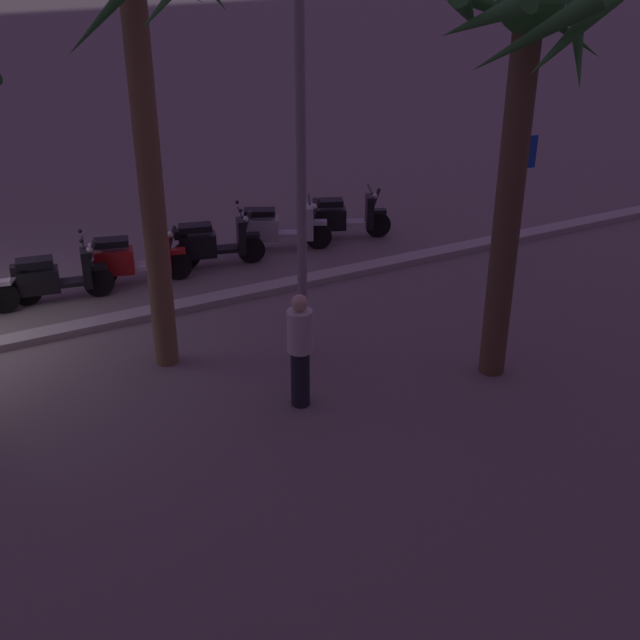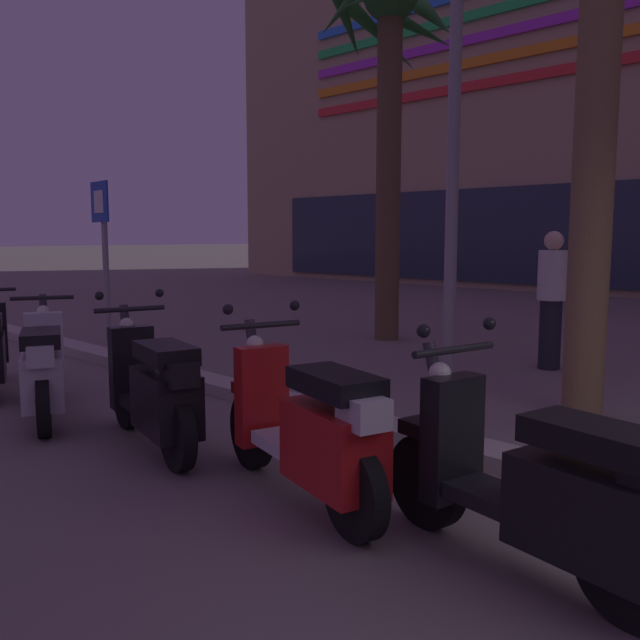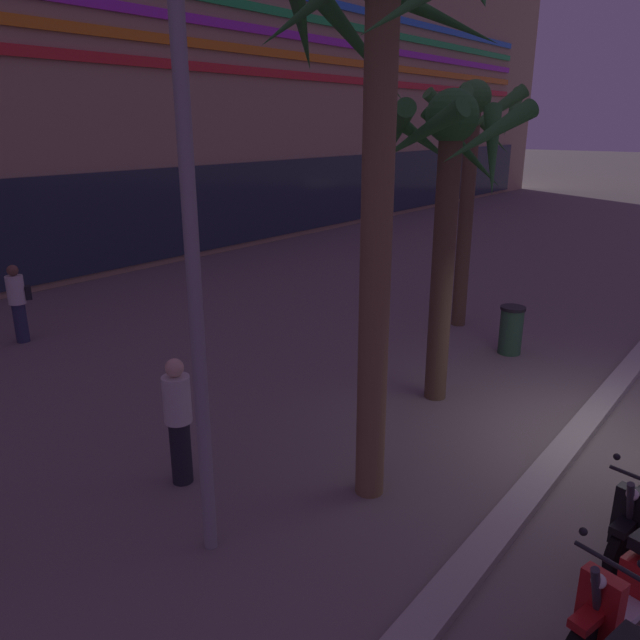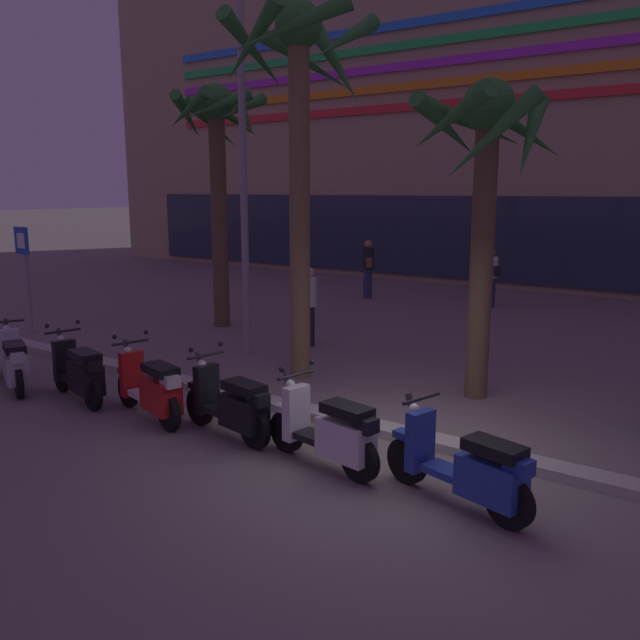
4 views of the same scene
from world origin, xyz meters
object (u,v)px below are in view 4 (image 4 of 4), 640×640
object	(u,v)px
scooter_white_mid_rear	(329,432)
palm_tree_mid_walkway	(485,163)
pedestrian_strolling_near_curb	(368,267)
scooter_blue_tail_end	(467,468)
scooter_black_second_in_line	(231,406)
street_lamp	(243,132)
scooter_red_far_back	(152,389)
palm_tree_near_sign	(218,147)
crossing_sign	(25,268)
scooter_black_gap_after_mid	(79,373)
scooter_silver_lead_nearest	(14,363)
pedestrian_window_shopping	(308,304)
palm_tree_far_corner	(298,100)
pedestrian_by_palm_tree	(491,276)

from	to	relation	value
scooter_white_mid_rear	palm_tree_mid_walkway	world-z (taller)	palm_tree_mid_walkway
palm_tree_mid_walkway	pedestrian_strolling_near_curb	world-z (taller)	palm_tree_mid_walkway
scooter_blue_tail_end	pedestrian_strolling_near_curb	world-z (taller)	pedestrian_strolling_near_curb
scooter_black_second_in_line	palm_tree_mid_walkway	xyz separation A→B (m)	(1.86, 3.58, 3.15)
street_lamp	pedestrian_strolling_near_curb	bearing A→B (deg)	102.61
scooter_red_far_back	palm_tree_near_sign	distance (m)	7.62
crossing_sign	street_lamp	distance (m)	6.05
scooter_black_gap_after_mid	palm_tree_near_sign	bearing A→B (deg)	112.56
scooter_white_mid_rear	scooter_blue_tail_end	bearing A→B (deg)	-0.13
scooter_silver_lead_nearest	palm_tree_mid_walkway	world-z (taller)	palm_tree_mid_walkway
scooter_silver_lead_nearest	scooter_black_second_in_line	world-z (taller)	scooter_black_second_in_line
pedestrian_strolling_near_curb	pedestrian_window_shopping	bearing A→B (deg)	-69.56
scooter_silver_lead_nearest	palm_tree_far_corner	bearing A→B (deg)	45.04
pedestrian_by_palm_tree	street_lamp	size ratio (longest dim) A/B	0.23
pedestrian_by_palm_tree	scooter_white_mid_rear	bearing A→B (deg)	-77.32
scooter_silver_lead_nearest	scooter_black_gap_after_mid	world-z (taller)	scooter_black_gap_after_mid
crossing_sign	pedestrian_strolling_near_curb	size ratio (longest dim) A/B	1.38
scooter_silver_lead_nearest	pedestrian_by_palm_tree	bearing A→B (deg)	74.39
scooter_black_gap_after_mid	scooter_blue_tail_end	bearing A→B (deg)	1.44
pedestrian_window_shopping	street_lamp	distance (m)	3.66
scooter_silver_lead_nearest	palm_tree_mid_walkway	distance (m)	8.04
scooter_blue_tail_end	street_lamp	bearing A→B (deg)	149.37
scooter_white_mid_rear	street_lamp	xyz separation A→B (m)	(-4.56, 3.70, 3.81)
scooter_black_gap_after_mid	scooter_black_second_in_line	bearing A→B (deg)	4.54
scooter_silver_lead_nearest	palm_tree_near_sign	xyz separation A→B (m)	(-0.87, 5.74, 3.71)
scooter_black_second_in_line	street_lamp	distance (m)	6.04
scooter_black_second_in_line	palm_tree_near_sign	bearing A→B (deg)	134.61
scooter_black_second_in_line	palm_tree_far_corner	distance (m)	5.17
scooter_black_second_in_line	pedestrian_strolling_near_curb	xyz separation A→B (m)	(-4.58, 10.85, 0.48)
scooter_silver_lead_nearest	scooter_black_second_in_line	bearing A→B (deg)	5.91
palm_tree_far_corner	pedestrian_by_palm_tree	bearing A→B (deg)	89.71
scooter_black_second_in_line	crossing_sign	distance (m)	8.47
scooter_red_far_back	scooter_black_second_in_line	xyz separation A→B (m)	(1.37, 0.15, -0.02)
scooter_black_second_in_line	palm_tree_far_corner	size ratio (longest dim) A/B	0.28
scooter_red_far_back	pedestrian_window_shopping	world-z (taller)	pedestrian_window_shopping
pedestrian_window_shopping	pedestrian_strolling_near_curb	bearing A→B (deg)	110.44
scooter_white_mid_rear	pedestrian_window_shopping	xyz separation A→B (m)	(-3.93, 4.91, 0.42)
palm_tree_near_sign	crossing_sign	bearing A→B (deg)	-132.46
palm_tree_near_sign	scooter_blue_tail_end	bearing A→B (deg)	-32.24
scooter_red_far_back	palm_tree_near_sign	bearing A→B (deg)	125.25
scooter_black_gap_after_mid	pedestrian_by_palm_tree	xyz separation A→B (m)	(1.92, 11.75, 0.40)
scooter_white_mid_rear	pedestrian_by_palm_tree	world-z (taller)	pedestrian_by_palm_tree
scooter_black_gap_after_mid	palm_tree_far_corner	xyz separation A→B (m)	(1.87, 3.09, 4.17)
palm_tree_far_corner	pedestrian_strolling_near_curb	distance (m)	9.49
scooter_silver_lead_nearest	scooter_white_mid_rear	distance (m)	5.96
pedestrian_by_palm_tree	pedestrian_window_shopping	bearing A→B (deg)	-101.24
scooter_blue_tail_end	pedestrian_by_palm_tree	bearing A→B (deg)	110.35
palm_tree_near_sign	pedestrian_strolling_near_curb	distance (m)	6.46
scooter_red_far_back	scooter_blue_tail_end	size ratio (longest dim) A/B	1.00
scooter_white_mid_rear	pedestrian_by_palm_tree	bearing A→B (deg)	102.68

